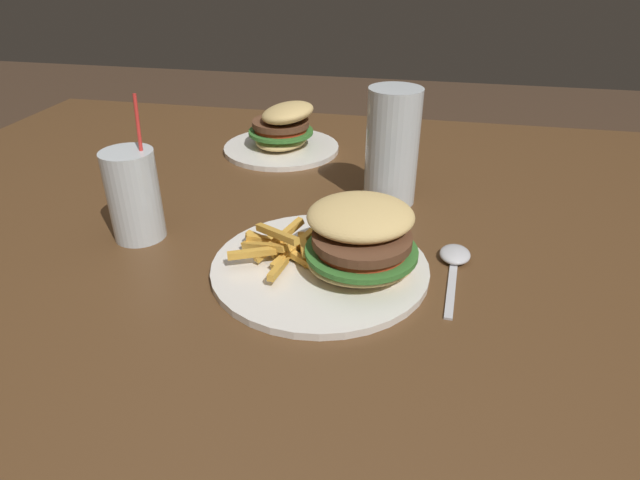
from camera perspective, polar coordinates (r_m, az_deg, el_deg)
name	(u,v)px	position (r m, az deg, el deg)	size (l,w,h in m)	color
dining_table	(281,276)	(0.91, -4.21, -3.90)	(1.46, 1.09, 0.70)	brown
meal_plate_near	(343,250)	(0.68, 2.44, -1.04)	(0.28, 0.28, 0.10)	white
beer_glass	(392,150)	(0.86, 7.68, 9.45)	(0.08, 0.08, 0.19)	silver
juice_glass	(134,197)	(0.80, -19.21, 4.34)	(0.07, 0.07, 0.21)	silver
spoon	(455,258)	(0.74, 14.16, -1.84)	(0.04, 0.17, 0.01)	silver
meal_plate_far	(283,133)	(1.10, -3.99, 11.32)	(0.23, 0.23, 0.10)	white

